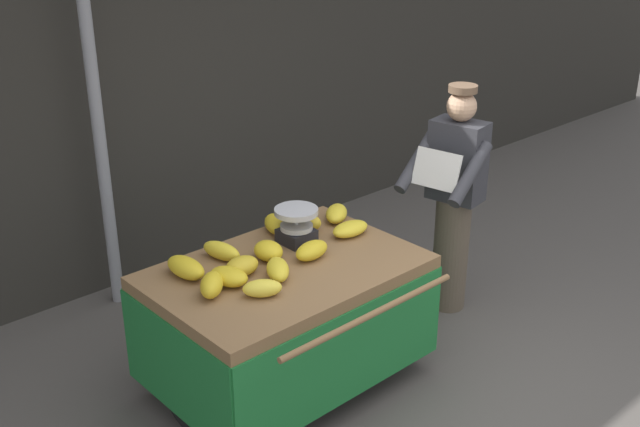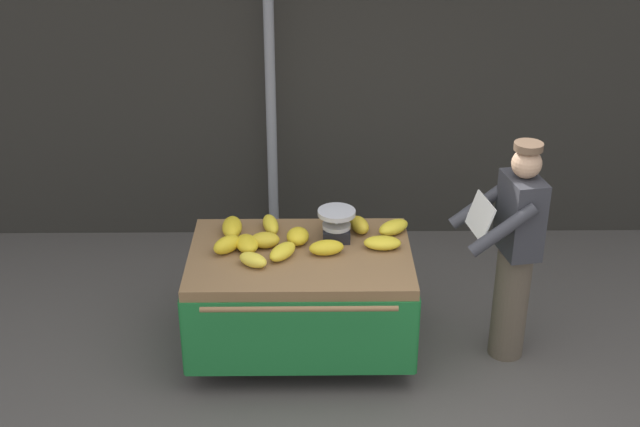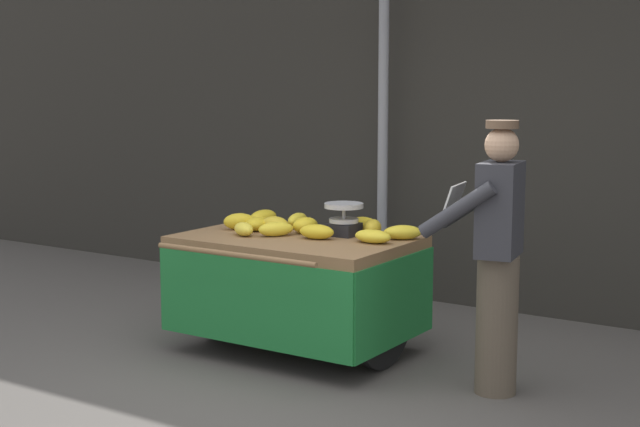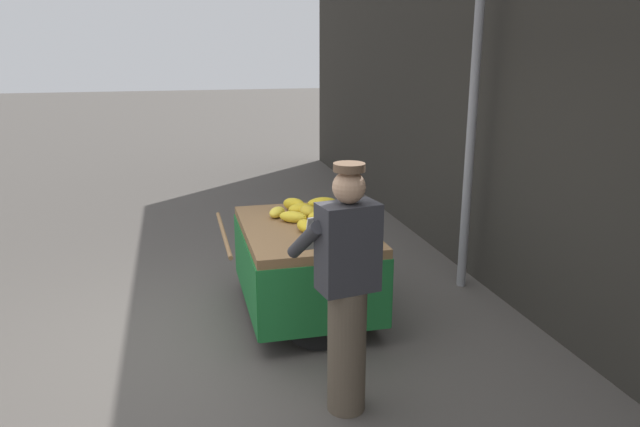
{
  "view_description": "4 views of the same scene",
  "coord_description": "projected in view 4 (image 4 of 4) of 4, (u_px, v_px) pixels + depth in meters",
  "views": [
    {
      "loc": [
        -3.15,
        -2.22,
        2.95
      ],
      "look_at": [
        -0.21,
        0.99,
        1.08
      ],
      "focal_mm": 42.71,
      "sensor_mm": 36.0,
      "label": 1
    },
    {
      "loc": [
        -0.46,
        -4.46,
        3.84
      ],
      "look_at": [
        -0.41,
        0.79,
        1.24
      ],
      "focal_mm": 47.86,
      "sensor_mm": 36.0,
      "label": 2
    },
    {
      "loc": [
        3.16,
        -4.43,
        1.95
      ],
      "look_at": [
        -0.45,
        1.08,
        1.01
      ],
      "focal_mm": 51.96,
      "sensor_mm": 36.0,
      "label": 3
    },
    {
      "loc": [
        4.47,
        -0.14,
        2.41
      ],
      "look_at": [
        -0.13,
        0.98,
        1.08
      ],
      "focal_mm": 33.54,
      "sensor_mm": 36.0,
      "label": 4
    }
  ],
  "objects": [
    {
      "name": "banana_bunch_11",
      "position": [
        322.0,
        203.0,
        5.89
      ],
      "size": [
        0.16,
        0.31,
        0.12
      ],
      "primitive_type": "ellipsoid",
      "rotation": [
        0.0,
        0.0,
        0.06
      ],
      "color": "gold",
      "rests_on": "banana_cart"
    },
    {
      "name": "vendor_person",
      "position": [
        346.0,
        289.0,
        3.9
      ],
      "size": [
        0.63,
        0.58,
        1.71
      ],
      "color": "brown",
      "rests_on": "ground"
    },
    {
      "name": "banana_bunch_6",
      "position": [
        293.0,
        217.0,
        5.44
      ],
      "size": [
        0.25,
        0.29,
        0.1
      ],
      "primitive_type": "ellipsoid",
      "rotation": [
        0.0,
        0.0,
        2.55
      ],
      "color": "yellow",
      "rests_on": "banana_cart"
    },
    {
      "name": "weighing_scale",
      "position": [
        335.0,
        220.0,
        5.12
      ],
      "size": [
        0.28,
        0.28,
        0.24
      ],
      "color": "black",
      "rests_on": "banana_cart"
    },
    {
      "name": "banana_bunch_3",
      "position": [
        277.0,
        212.0,
        5.61
      ],
      "size": [
        0.25,
        0.23,
        0.1
      ],
      "primitive_type": "ellipsoid",
      "rotation": [
        0.0,
        0.0,
        0.98
      ],
      "color": "yellow",
      "rests_on": "banana_cart"
    },
    {
      "name": "banana_bunch_5",
      "position": [
        319.0,
        218.0,
        5.39
      ],
      "size": [
        0.18,
        0.22,
        0.12
      ],
      "primitive_type": "ellipsoid",
      "rotation": [
        0.0,
        0.0,
        3.04
      ],
      "color": "gold",
      "rests_on": "banana_cart"
    },
    {
      "name": "banana_bunch_2",
      "position": [
        306.0,
        226.0,
        5.16
      ],
      "size": [
        0.27,
        0.18,
        0.1
      ],
      "primitive_type": "ellipsoid",
      "rotation": [
        0.0,
        0.0,
        1.74
      ],
      "color": "gold",
      "rests_on": "banana_cart"
    },
    {
      "name": "banana_bunch_7",
      "position": [
        334.0,
        211.0,
        5.63
      ],
      "size": [
        0.17,
        0.3,
        0.11
      ],
      "primitive_type": "ellipsoid",
      "rotation": [
        0.0,
        0.0,
        0.22
      ],
      "color": "yellow",
      "rests_on": "banana_cart"
    },
    {
      "name": "back_wall",
      "position": [
        556.0,
        124.0,
        5.07
      ],
      "size": [
        16.0,
        0.24,
        3.54
      ],
      "primitive_type": "cube",
      "color": "#2D2B26",
      "rests_on": "ground"
    },
    {
      "name": "banana_bunch_10",
      "position": [
        294.0,
        204.0,
        5.84
      ],
      "size": [
        0.25,
        0.26,
        0.12
      ],
      "primitive_type": "ellipsoid",
      "rotation": [
        0.0,
        0.0,
        2.38
      ],
      "color": "gold",
      "rests_on": "banana_cart"
    },
    {
      "name": "banana_cart",
      "position": [
        305.0,
        250.0,
        5.42
      ],
      "size": [
        1.64,
        1.29,
        0.85
      ],
      "color": "olive",
      "rests_on": "ground"
    },
    {
      "name": "banana_bunch_8",
      "position": [
        308.0,
        212.0,
        5.6
      ],
      "size": [
        0.22,
        0.16,
        0.11
      ],
      "primitive_type": "ellipsoid",
      "rotation": [
        0.0,
        0.0,
        1.6
      ],
      "color": "gold",
      "rests_on": "banana_cart"
    },
    {
      "name": "ground_plane",
      "position": [
        207.0,
        352.0,
        4.86
      ],
      "size": [
        60.0,
        60.0,
        0.0
      ],
      "primitive_type": "plane",
      "color": "#514C47"
    },
    {
      "name": "street_pole",
      "position": [
        471.0,
        138.0,
        5.82
      ],
      "size": [
        0.09,
        0.09,
        3.08
      ],
      "primitive_type": "cylinder",
      "color": "gray",
      "rests_on": "ground"
    },
    {
      "name": "banana_bunch_1",
      "position": [
        327.0,
        241.0,
        4.8
      ],
      "size": [
        0.28,
        0.16,
        0.09
      ],
      "primitive_type": "ellipsoid",
      "rotation": [
        0.0,
        0.0,
        1.54
      ],
      "color": "yellow",
      "rests_on": "banana_cart"
    },
    {
      "name": "banana_bunch_0",
      "position": [
        352.0,
        231.0,
        5.0
      ],
      "size": [
        0.19,
        0.25,
        0.12
      ],
      "primitive_type": "ellipsoid",
      "rotation": [
        0.0,
        0.0,
        0.38
      ],
      "color": "gold",
      "rests_on": "banana_cart"
    },
    {
      "name": "banana_bunch_9",
      "position": [
        360.0,
        225.0,
        5.19
      ],
      "size": [
        0.23,
        0.29,
        0.11
      ],
      "primitive_type": "ellipsoid",
      "rotation": [
        0.0,
        0.0,
        2.68
      ],
      "color": "gold",
      "rests_on": "banana_cart"
    },
    {
      "name": "banana_bunch_12",
      "position": [
        359.0,
        242.0,
        4.76
      ],
      "size": [
        0.3,
        0.28,
        0.1
      ],
      "primitive_type": "ellipsoid",
      "rotation": [
        0.0,
        0.0,
        2.26
      ],
      "color": "yellow",
      "rests_on": "banana_cart"
    },
    {
      "name": "banana_bunch_4",
      "position": [
        300.0,
        209.0,
        5.71
      ],
      "size": [
        0.22,
        0.28,
        0.1
      ],
      "primitive_type": "ellipsoid",
      "rotation": [
        0.0,
        0.0,
        0.29
      ],
      "color": "gold",
      "rests_on": "banana_cart"
    }
  ]
}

